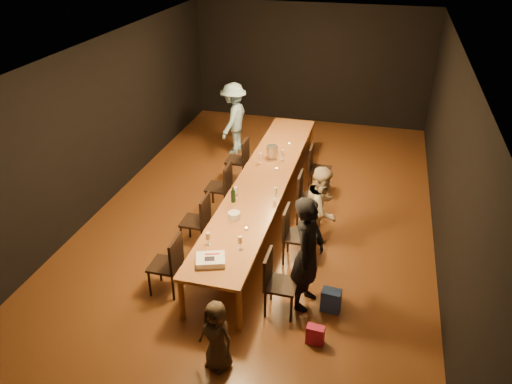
% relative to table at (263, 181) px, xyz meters
% --- Properties ---
extents(ground, '(10.00, 10.00, 0.00)m').
position_rel_table_xyz_m(ground, '(0.00, 0.00, -0.70)').
color(ground, '#4B2712').
rests_on(ground, ground).
extents(room_shell, '(6.04, 10.04, 3.02)m').
position_rel_table_xyz_m(room_shell, '(0.00, 0.00, 1.38)').
color(room_shell, black).
rests_on(room_shell, ground).
extents(table, '(0.90, 6.00, 0.75)m').
position_rel_table_xyz_m(table, '(0.00, 0.00, 0.00)').
color(table, brown).
rests_on(table, ground).
extents(chair_right_0, '(0.42, 0.42, 0.93)m').
position_rel_table_xyz_m(chair_right_0, '(0.85, -2.40, -0.24)').
color(chair_right_0, black).
rests_on(chair_right_0, ground).
extents(chair_right_1, '(0.42, 0.42, 0.93)m').
position_rel_table_xyz_m(chair_right_1, '(0.85, -1.20, -0.24)').
color(chair_right_1, black).
rests_on(chair_right_1, ground).
extents(chair_right_2, '(0.42, 0.42, 0.93)m').
position_rel_table_xyz_m(chair_right_2, '(0.85, 0.00, -0.24)').
color(chair_right_2, black).
rests_on(chair_right_2, ground).
extents(chair_right_3, '(0.42, 0.42, 0.93)m').
position_rel_table_xyz_m(chair_right_3, '(0.85, 1.20, -0.24)').
color(chair_right_3, black).
rests_on(chair_right_3, ground).
extents(chair_left_0, '(0.42, 0.42, 0.93)m').
position_rel_table_xyz_m(chair_left_0, '(-0.85, -2.40, -0.24)').
color(chair_left_0, black).
rests_on(chair_left_0, ground).
extents(chair_left_1, '(0.42, 0.42, 0.93)m').
position_rel_table_xyz_m(chair_left_1, '(-0.85, -1.20, -0.24)').
color(chair_left_1, black).
rests_on(chair_left_1, ground).
extents(chair_left_2, '(0.42, 0.42, 0.93)m').
position_rel_table_xyz_m(chair_left_2, '(-0.85, 0.00, -0.24)').
color(chair_left_2, black).
rests_on(chair_left_2, ground).
extents(chair_left_3, '(0.42, 0.42, 0.93)m').
position_rel_table_xyz_m(chair_left_3, '(-0.85, 1.20, -0.24)').
color(chair_left_3, black).
rests_on(chair_left_3, ground).
extents(woman_birthday, '(0.52, 0.69, 1.70)m').
position_rel_table_xyz_m(woman_birthday, '(1.15, -2.15, 0.15)').
color(woman_birthday, black).
rests_on(woman_birthday, ground).
extents(woman_tan, '(0.70, 0.82, 1.47)m').
position_rel_table_xyz_m(woman_tan, '(1.15, -0.77, 0.03)').
color(woman_tan, beige).
rests_on(woman_tan, ground).
extents(man_blue, '(0.69, 1.10, 1.63)m').
position_rel_table_xyz_m(man_blue, '(-1.32, 2.54, 0.11)').
color(man_blue, '#94C4E4').
rests_on(man_blue, ground).
extents(child, '(0.55, 0.46, 0.96)m').
position_rel_table_xyz_m(child, '(0.31, -3.54, -0.22)').
color(child, '#433526').
rests_on(child, ground).
extents(gift_bag_red, '(0.24, 0.14, 0.27)m').
position_rel_table_xyz_m(gift_bag_red, '(1.40, -2.88, -0.57)').
color(gift_bag_red, '#BC1C48').
rests_on(gift_bag_red, ground).
extents(gift_bag_blue, '(0.28, 0.20, 0.33)m').
position_rel_table_xyz_m(gift_bag_blue, '(1.52, -2.21, -0.54)').
color(gift_bag_blue, '#274CAD').
rests_on(gift_bag_blue, ground).
extents(birthday_cake, '(0.47, 0.42, 0.09)m').
position_rel_table_xyz_m(birthday_cake, '(-0.09, -2.55, 0.09)').
color(birthday_cake, white).
rests_on(birthday_cake, table).
extents(plate_stack, '(0.22, 0.22, 0.10)m').
position_rel_table_xyz_m(plate_stack, '(-0.11, -1.40, 0.10)').
color(plate_stack, white).
rests_on(plate_stack, table).
extents(champagne_bottle, '(0.09, 0.09, 0.31)m').
position_rel_table_xyz_m(champagne_bottle, '(-0.27, -0.92, 0.20)').
color(champagne_bottle, black).
rests_on(champagne_bottle, table).
extents(ice_bucket, '(0.24, 0.24, 0.24)m').
position_rel_table_xyz_m(ice_bucket, '(-0.05, 0.89, 0.17)').
color(ice_bucket, '#B7B6BB').
rests_on(ice_bucket, table).
extents(wineglass_0, '(0.06, 0.06, 0.21)m').
position_rel_table_xyz_m(wineglass_0, '(-0.26, -2.16, 0.15)').
color(wineglass_0, beige).
rests_on(wineglass_0, table).
extents(wineglass_1, '(0.06, 0.06, 0.21)m').
position_rel_table_xyz_m(wineglass_1, '(0.20, -2.14, 0.15)').
color(wineglass_1, beige).
rests_on(wineglass_1, table).
extents(wineglass_2, '(0.06, 0.06, 0.21)m').
position_rel_table_xyz_m(wineglass_2, '(-0.27, -0.79, 0.15)').
color(wineglass_2, silver).
rests_on(wineglass_2, table).
extents(wineglass_3, '(0.06, 0.06, 0.21)m').
position_rel_table_xyz_m(wineglass_3, '(0.36, -0.65, 0.15)').
color(wineglass_3, beige).
rests_on(wineglass_3, table).
extents(wineglass_4, '(0.06, 0.06, 0.21)m').
position_rel_table_xyz_m(wineglass_4, '(-0.20, 0.60, 0.15)').
color(wineglass_4, silver).
rests_on(wineglass_4, table).
extents(wineglass_5, '(0.06, 0.06, 0.21)m').
position_rel_table_xyz_m(wineglass_5, '(0.16, 0.84, 0.15)').
color(wineglass_5, silver).
rests_on(wineglass_5, table).
extents(tealight_near, '(0.05, 0.05, 0.03)m').
position_rel_table_xyz_m(tealight_near, '(0.15, -1.65, 0.06)').
color(tealight_near, '#B2B7B2').
rests_on(tealight_near, table).
extents(tealight_mid, '(0.05, 0.05, 0.03)m').
position_rel_table_xyz_m(tealight_mid, '(0.15, 0.40, 0.06)').
color(tealight_mid, '#B2B7B2').
rests_on(tealight_mid, table).
extents(tealight_far, '(0.05, 0.05, 0.03)m').
position_rel_table_xyz_m(tealight_far, '(0.15, 1.57, 0.06)').
color(tealight_far, '#B2B7B2').
rests_on(tealight_far, table).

